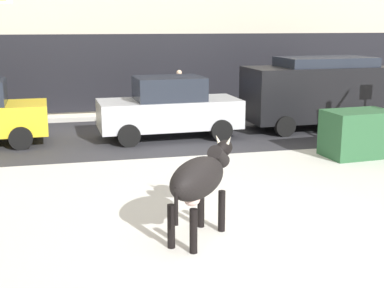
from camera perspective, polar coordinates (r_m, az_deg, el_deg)
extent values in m
plane|color=silver|center=(8.41, 6.60, -10.89)|extent=(120.00, 120.00, 0.00)
cube|color=#333338|center=(16.31, -3.64, 1.01)|extent=(60.00, 5.60, 0.01)
cube|color=black|center=(19.76, -5.60, 7.76)|extent=(43.12, 0.10, 2.80)
ellipsoid|color=black|center=(8.24, 0.60, -3.74)|extent=(1.38, 1.44, 0.64)
cylinder|color=black|center=(8.95, 0.97, -6.88)|extent=(0.12, 0.12, 0.70)
cylinder|color=black|center=(8.79, 3.24, -7.29)|extent=(0.12, 0.12, 0.70)
cylinder|color=black|center=(8.15, -2.28, -8.94)|extent=(0.12, 0.12, 0.70)
cylinder|color=black|center=(7.97, 0.16, -9.45)|extent=(0.12, 0.12, 0.70)
cylinder|color=black|center=(8.84, 2.90, -1.39)|extent=(0.51, 0.53, 0.44)
ellipsoid|color=black|center=(9.00, 3.52, -0.46)|extent=(0.47, 0.49, 0.28)
cone|color=beige|center=(8.98, 2.79, 0.56)|extent=(0.12, 0.12, 0.15)
cone|color=beige|center=(8.89, 4.06, 0.41)|extent=(0.12, 0.12, 0.15)
cylinder|color=black|center=(7.77, -1.73, -6.76)|extent=(0.06, 0.06, 0.60)
ellipsoid|color=beige|center=(8.19, 0.02, -6.06)|extent=(0.37, 0.37, 0.20)
cylinder|color=black|center=(16.80, -17.87, 1.85)|extent=(0.65, 0.24, 0.64)
cylinder|color=black|center=(15.07, -18.11, 0.60)|extent=(0.65, 0.24, 0.64)
cube|color=#B7BABF|center=(15.78, -2.49, 3.33)|extent=(4.26, 1.90, 0.84)
cube|color=#1E232D|center=(15.67, -2.52, 6.07)|extent=(2.05, 1.62, 0.68)
cylinder|color=black|center=(17.04, 1.34, 2.63)|extent=(0.65, 0.24, 0.64)
cylinder|color=black|center=(15.39, 3.22, 1.48)|extent=(0.65, 0.24, 0.64)
cylinder|color=black|center=(16.47, -7.80, 2.15)|extent=(0.65, 0.24, 0.64)
cylinder|color=black|center=(14.76, -6.88, 0.91)|extent=(0.65, 0.24, 0.64)
cube|color=black|center=(17.62, 13.28, 5.43)|extent=(4.66, 2.05, 1.70)
cube|color=#1E232D|center=(17.67, 14.31, 8.66)|extent=(3.05, 1.77, 0.30)
cylinder|color=black|center=(19.30, 15.71, 3.38)|extent=(0.65, 0.24, 0.64)
cylinder|color=black|center=(17.73, 18.85, 2.34)|extent=(0.65, 0.24, 0.64)
cylinder|color=black|center=(17.95, 7.49, 3.06)|extent=(0.65, 0.24, 0.64)
cylinder|color=black|center=(16.25, 10.07, 1.92)|extent=(0.65, 0.24, 0.64)
cylinder|color=#282833|center=(22.01, 17.42, 4.72)|extent=(0.24, 0.24, 0.88)
cube|color=#386B42|center=(21.92, 17.55, 6.69)|extent=(0.36, 0.22, 0.64)
sphere|color=beige|center=(21.88, 17.63, 7.81)|extent=(0.20, 0.20, 0.20)
cylinder|color=#282833|center=(21.07, 12.75, 4.65)|extent=(0.24, 0.24, 0.88)
cube|color=maroon|center=(20.97, 12.86, 6.70)|extent=(0.36, 0.22, 0.64)
sphere|color=tan|center=(20.93, 12.92, 7.87)|extent=(0.20, 0.20, 0.20)
cylinder|color=#282833|center=(19.35, -1.39, 4.25)|extent=(0.24, 0.24, 0.88)
cube|color=#2D4C93|center=(19.25, -1.40, 6.48)|extent=(0.36, 0.22, 0.64)
sphere|color=beige|center=(19.20, -1.41, 7.76)|extent=(0.20, 0.20, 0.20)
cube|color=#285633|center=(14.24, 17.56, 1.10)|extent=(1.78, 1.23, 1.20)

